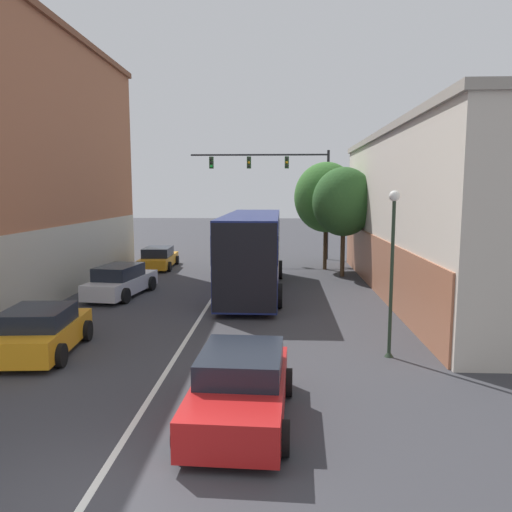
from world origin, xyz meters
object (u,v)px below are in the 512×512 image
bus (253,248)px  parked_car_left_mid (121,281)px  street_tree_far (326,197)px  hatchback_foreground (240,387)px  traffic_signal_gantry (284,178)px  street_tree_near (344,202)px  street_lamp (392,265)px  parked_car_left_near (159,258)px  parked_car_left_far (41,332)px

bus → parked_car_left_mid: bus is taller
bus → street_tree_far: 8.23m
hatchback_foreground → traffic_signal_gantry: bearing=-0.1°
traffic_signal_gantry → street_tree_near: bearing=-65.5°
parked_car_left_mid → street_lamp: 13.05m
hatchback_foreground → street_lamp: 6.01m
hatchback_foreground → parked_car_left_near: hatchback_foreground is taller
parked_car_left_near → parked_car_left_far: 16.34m
parked_car_left_near → street_tree_near: bearing=-105.8°
parked_car_left_mid → hatchback_foreground: bearing=-144.3°
bus → parked_car_left_far: bearing=149.3°
bus → parked_car_left_near: (-6.17, 6.90, -1.43)m
street_lamp → street_tree_near: (0.34, 13.55, 1.47)m
street_lamp → street_tree_near: size_ratio=0.79×
parked_car_left_near → bus: bearing=-140.7°
bus → street_tree_far: (4.00, 6.82, 2.29)m
parked_car_left_far → traffic_signal_gantry: 22.58m
parked_car_left_near → parked_car_left_mid: 8.29m
hatchback_foreground → parked_car_left_near: bearing=20.5°
street_tree_far → hatchback_foreground: bearing=-100.0°
parked_car_left_near → parked_car_left_mid: (0.31, -8.28, 0.07)m
bus → traffic_signal_gantry: (1.50, 11.41, 3.53)m
traffic_signal_gantry → bus: bearing=-97.5°
parked_car_left_mid → parked_car_left_far: size_ratio=1.20×
bus → street_lamp: size_ratio=2.32×
street_lamp → street_tree_near: bearing=88.6°
parked_car_left_mid → parked_car_left_near: bearing=9.9°
hatchback_foreground → parked_car_left_mid: size_ratio=0.90×
parked_car_left_far → traffic_signal_gantry: bearing=-23.8°
hatchback_foreground → parked_car_left_far: bearing=59.9°
parked_car_left_mid → parked_car_left_far: bearing=-170.7°
traffic_signal_gantry → parked_car_left_mid: bearing=-119.9°
bus → street_lamp: street_lamp is taller
bus → hatchback_foreground: bus is taller
parked_car_left_mid → street_tree_near: 12.52m
parked_car_left_near → parked_car_left_mid: size_ratio=0.96×
hatchback_foreground → street_tree_far: bearing=-7.6°
parked_car_left_near → traffic_signal_gantry: 10.19m
traffic_signal_gantry → street_lamp: 21.04m
parked_car_left_mid → street_tree_far: bearing=-42.4°
street_lamp → street_tree_far: street_tree_far is taller
traffic_signal_gantry → street_tree_near: traffic_signal_gantry is taller
parked_car_left_near → street_tree_far: (10.17, -0.08, 3.71)m
traffic_signal_gantry → street_lamp: bearing=-82.0°
traffic_signal_gantry → parked_car_left_far: bearing=-109.0°
bus → street_lamp: (4.39, -9.22, 0.60)m
parked_car_left_mid → street_lamp: street_lamp is taller
bus → traffic_signal_gantry: 12.04m
parked_car_left_far → street_tree_near: 17.58m
parked_car_left_mid → street_tree_far: street_tree_far is taller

